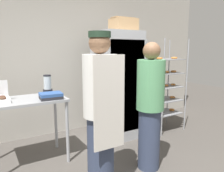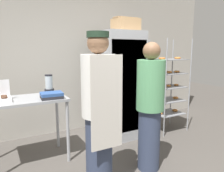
{
  "view_description": "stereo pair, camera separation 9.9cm",
  "coord_description": "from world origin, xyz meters",
  "px_view_note": "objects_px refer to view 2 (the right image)",
  "views": [
    {
      "loc": [
        -1.47,
        -1.65,
        1.57
      ],
      "look_at": [
        -0.02,
        0.75,
        1.1
      ],
      "focal_mm": 35.0,
      "sensor_mm": 36.0,
      "label": 1
    },
    {
      "loc": [
        -1.38,
        -1.7,
        1.57
      ],
      "look_at": [
        -0.02,
        0.75,
        1.1
      ],
      "focal_mm": 35.0,
      "sensor_mm": 36.0,
      "label": 2
    }
  ],
  "objects_px": {
    "cardboard_storage_box": "(126,25)",
    "blender_pitcher": "(49,86)",
    "donut_box": "(0,98)",
    "binder_stack": "(52,95)",
    "baking_rack": "(169,86)",
    "refrigerator": "(119,85)",
    "person_customer": "(150,107)",
    "person_baker": "(99,110)"
  },
  "relations": [
    {
      "from": "refrigerator",
      "to": "person_customer",
      "type": "height_order",
      "value": "refrigerator"
    },
    {
      "from": "donut_box",
      "to": "blender_pitcher",
      "type": "distance_m",
      "value": 0.69
    },
    {
      "from": "refrigerator",
      "to": "baking_rack",
      "type": "bearing_deg",
      "value": -11.48
    },
    {
      "from": "refrigerator",
      "to": "baking_rack",
      "type": "relative_size",
      "value": 1.07
    },
    {
      "from": "blender_pitcher",
      "to": "binder_stack",
      "type": "xyz_separation_m",
      "value": [
        -0.04,
        -0.29,
        -0.09
      ]
    },
    {
      "from": "baking_rack",
      "to": "cardboard_storage_box",
      "type": "xyz_separation_m",
      "value": [
        -0.89,
        0.16,
        1.11
      ]
    },
    {
      "from": "blender_pitcher",
      "to": "binder_stack",
      "type": "relative_size",
      "value": 0.97
    },
    {
      "from": "blender_pitcher",
      "to": "baking_rack",
      "type": "bearing_deg",
      "value": -3.77
    },
    {
      "from": "refrigerator",
      "to": "baking_rack",
      "type": "xyz_separation_m",
      "value": [
        0.99,
        -0.2,
        -0.06
      ]
    },
    {
      "from": "refrigerator",
      "to": "binder_stack",
      "type": "xyz_separation_m",
      "value": [
        -1.27,
        -0.34,
        0.02
      ]
    },
    {
      "from": "refrigerator",
      "to": "blender_pitcher",
      "type": "xyz_separation_m",
      "value": [
        -1.24,
        -0.05,
        0.11
      ]
    },
    {
      "from": "donut_box",
      "to": "binder_stack",
      "type": "height_order",
      "value": "donut_box"
    },
    {
      "from": "baking_rack",
      "to": "person_baker",
      "type": "xyz_separation_m",
      "value": [
        -1.96,
        -0.99,
        0.04
      ]
    },
    {
      "from": "blender_pitcher",
      "to": "person_customer",
      "type": "relative_size",
      "value": 0.18
    },
    {
      "from": "baking_rack",
      "to": "binder_stack",
      "type": "relative_size",
      "value": 5.83
    },
    {
      "from": "cardboard_storage_box",
      "to": "donut_box",
      "type": "bearing_deg",
      "value": -174.69
    },
    {
      "from": "blender_pitcher",
      "to": "person_baker",
      "type": "relative_size",
      "value": 0.17
    },
    {
      "from": "person_baker",
      "to": "blender_pitcher",
      "type": "bearing_deg",
      "value": 103.14
    },
    {
      "from": "baking_rack",
      "to": "person_baker",
      "type": "bearing_deg",
      "value": -153.17
    },
    {
      "from": "blender_pitcher",
      "to": "cardboard_storage_box",
      "type": "bearing_deg",
      "value": 0.77
    },
    {
      "from": "donut_box",
      "to": "person_customer",
      "type": "bearing_deg",
      "value": -28.85
    },
    {
      "from": "donut_box",
      "to": "blender_pitcher",
      "type": "relative_size",
      "value": 0.91
    },
    {
      "from": "person_customer",
      "to": "person_baker",
      "type": "bearing_deg",
      "value": -176.28
    },
    {
      "from": "binder_stack",
      "to": "person_baker",
      "type": "relative_size",
      "value": 0.17
    },
    {
      "from": "refrigerator",
      "to": "donut_box",
      "type": "bearing_deg",
      "value": -173.35
    },
    {
      "from": "blender_pitcher",
      "to": "cardboard_storage_box",
      "type": "height_order",
      "value": "cardboard_storage_box"
    },
    {
      "from": "baking_rack",
      "to": "donut_box",
      "type": "height_order",
      "value": "baking_rack"
    },
    {
      "from": "refrigerator",
      "to": "person_baker",
      "type": "distance_m",
      "value": 1.54
    },
    {
      "from": "cardboard_storage_box",
      "to": "blender_pitcher",
      "type": "bearing_deg",
      "value": -179.23
    },
    {
      "from": "refrigerator",
      "to": "donut_box",
      "type": "relative_size",
      "value": 7.01
    },
    {
      "from": "blender_pitcher",
      "to": "person_customer",
      "type": "height_order",
      "value": "person_customer"
    },
    {
      "from": "refrigerator",
      "to": "cardboard_storage_box",
      "type": "height_order",
      "value": "cardboard_storage_box"
    },
    {
      "from": "cardboard_storage_box",
      "to": "person_baker",
      "type": "xyz_separation_m",
      "value": [
        -1.07,
        -1.15,
        -1.07
      ]
    },
    {
      "from": "person_baker",
      "to": "person_customer",
      "type": "bearing_deg",
      "value": 3.72
    },
    {
      "from": "person_baker",
      "to": "person_customer",
      "type": "distance_m",
      "value": 0.75
    },
    {
      "from": "refrigerator",
      "to": "blender_pitcher",
      "type": "distance_m",
      "value": 1.24
    },
    {
      "from": "refrigerator",
      "to": "blender_pitcher",
      "type": "bearing_deg",
      "value": -177.51
    },
    {
      "from": "person_baker",
      "to": "person_customer",
      "type": "height_order",
      "value": "person_baker"
    },
    {
      "from": "binder_stack",
      "to": "person_baker",
      "type": "distance_m",
      "value": 0.9
    },
    {
      "from": "donut_box",
      "to": "binder_stack",
      "type": "relative_size",
      "value": 0.88
    },
    {
      "from": "refrigerator",
      "to": "person_customer",
      "type": "xyz_separation_m",
      "value": [
        -0.23,
        -1.14,
        -0.09
      ]
    },
    {
      "from": "refrigerator",
      "to": "binder_stack",
      "type": "relative_size",
      "value": 6.21
    }
  ]
}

